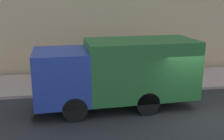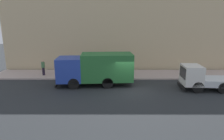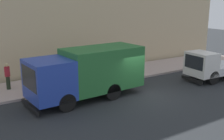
# 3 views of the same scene
# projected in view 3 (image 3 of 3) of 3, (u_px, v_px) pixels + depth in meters

# --- Properties ---
(ground) EXTENTS (80.00, 80.00, 0.00)m
(ground) POSITION_uv_depth(u_px,v_px,m) (141.00, 95.00, 17.15)
(ground) COLOR #282B2E
(sidewalk) EXTENTS (3.99, 30.00, 0.15)m
(sidewalk) POSITION_uv_depth(u_px,v_px,m) (102.00, 76.00, 21.23)
(sidewalk) COLOR #B49F98
(sidewalk) RESTS_ON ground
(large_utility_truck) EXTENTS (2.99, 7.31, 3.05)m
(large_utility_truck) POSITION_uv_depth(u_px,v_px,m) (88.00, 71.00, 16.22)
(large_utility_truck) COLOR #2540A7
(large_utility_truck) RESTS_ON ground
(small_flatbed_truck) EXTENTS (2.32, 5.09, 2.21)m
(small_flatbed_truck) POSITION_uv_depth(u_px,v_px,m) (211.00, 66.00, 20.24)
(small_flatbed_truck) COLOR silver
(small_flatbed_truck) RESTS_ON ground
(pedestrian_walking) EXTENTS (0.46, 0.46, 1.76)m
(pedestrian_walking) POSITION_uv_depth(u_px,v_px,m) (8.00, 75.00, 17.59)
(pedestrian_walking) COLOR black
(pedestrian_walking) RESTS_ON sidewalk
(traffic_cone_orange) EXTENTS (0.49, 0.49, 0.70)m
(traffic_cone_orange) POSITION_uv_depth(u_px,v_px,m) (30.00, 89.00, 16.83)
(traffic_cone_orange) COLOR orange
(traffic_cone_orange) RESTS_ON sidewalk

